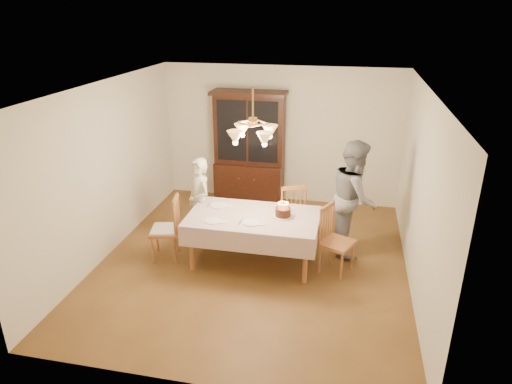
% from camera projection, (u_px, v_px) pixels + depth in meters
% --- Properties ---
extents(ground, '(5.00, 5.00, 0.00)m').
position_uv_depth(ground, '(253.00, 261.00, 6.91)').
color(ground, brown).
rests_on(ground, ground).
extents(room_shell, '(5.00, 5.00, 5.00)m').
position_uv_depth(room_shell, '(253.00, 162.00, 6.31)').
color(room_shell, white).
rests_on(room_shell, ground).
extents(dining_table, '(1.90, 1.10, 0.76)m').
position_uv_depth(dining_table, '(253.00, 220.00, 6.65)').
color(dining_table, '#98562C').
rests_on(dining_table, ground).
extents(china_hutch, '(1.38, 0.54, 2.16)m').
position_uv_depth(china_hutch, '(249.00, 150.00, 8.67)').
color(china_hutch, black).
rests_on(china_hutch, ground).
extents(chair_far_side, '(0.56, 0.55, 1.00)m').
position_uv_depth(chair_far_side, '(291.00, 214.00, 7.42)').
color(chair_far_side, '#98562C').
rests_on(chair_far_side, ground).
extents(chair_left_end, '(0.50, 0.52, 1.00)m').
position_uv_depth(chair_left_end, '(166.00, 231.00, 6.84)').
color(chair_left_end, '#98562C').
rests_on(chair_left_end, ground).
extents(chair_right_end, '(0.56, 0.57, 1.00)m').
position_uv_depth(chair_right_end, '(336.00, 244.00, 6.50)').
color(chair_right_end, '#98562C').
rests_on(chair_right_end, ground).
extents(elderly_woman, '(0.61, 0.61, 1.43)m').
position_uv_depth(elderly_woman, '(200.00, 202.00, 7.19)').
color(elderly_woman, beige).
rests_on(elderly_woman, ground).
extents(adult_in_grey, '(0.72, 0.90, 1.78)m').
position_uv_depth(adult_in_grey, '(354.00, 197.00, 6.92)').
color(adult_in_grey, slate).
rests_on(adult_in_grey, ground).
extents(birthday_cake, '(0.30, 0.30, 0.22)m').
position_uv_depth(birthday_cake, '(283.00, 212.00, 6.57)').
color(birthday_cake, white).
rests_on(birthday_cake, dining_table).
extents(place_setting_near_left, '(0.39, 0.24, 0.02)m').
position_uv_depth(place_setting_near_left, '(214.00, 221.00, 6.44)').
color(place_setting_near_left, white).
rests_on(place_setting_near_left, dining_table).
extents(place_setting_near_right, '(0.38, 0.23, 0.02)m').
position_uv_depth(place_setting_near_right, '(252.00, 223.00, 6.38)').
color(place_setting_near_right, white).
rests_on(place_setting_near_right, dining_table).
extents(place_setting_far_left, '(0.40, 0.26, 0.02)m').
position_uv_depth(place_setting_far_left, '(220.00, 205.00, 6.94)').
color(place_setting_far_left, white).
rests_on(place_setting_far_left, dining_table).
extents(chandelier, '(0.62, 0.62, 0.73)m').
position_uv_depth(chandelier, '(253.00, 134.00, 6.16)').
color(chandelier, '#BF8C3F').
rests_on(chandelier, ground).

